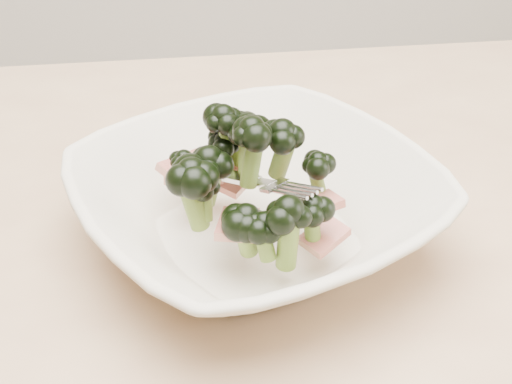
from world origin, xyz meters
TOP-DOWN VIEW (x-y plane):
  - dining_table at (0.00, 0.00)m, footprint 1.20×0.80m
  - broccoli_dish at (0.05, -0.01)m, footprint 0.39×0.39m

SIDE VIEW (x-z plane):
  - dining_table at x=0.00m, z-range 0.28..1.03m
  - broccoli_dish at x=0.05m, z-range 0.73..0.86m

